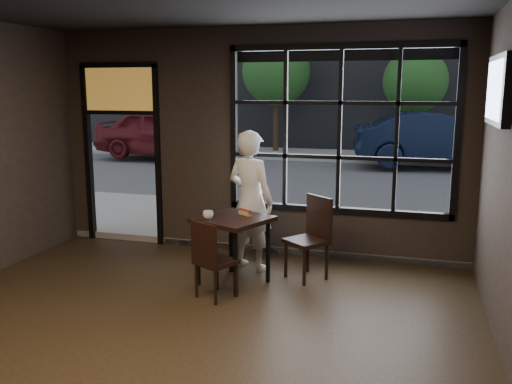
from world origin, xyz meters
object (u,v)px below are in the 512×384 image
(chair_near, at_px, (216,259))
(man, at_px, (250,201))
(cafe_table, at_px, (233,250))
(navy_car, at_px, (437,139))

(chair_near, bearing_deg, man, -66.94)
(chair_near, distance_m, man, 1.19)
(man, bearing_deg, chair_near, 105.07)
(cafe_table, height_order, man, man)
(cafe_table, relative_size, chair_near, 0.92)
(man, xyz_separation_m, navy_car, (2.70, 10.12, -0.03))
(cafe_table, height_order, navy_car, navy_car)
(cafe_table, distance_m, chair_near, 0.48)
(navy_car, bearing_deg, chair_near, 157.24)
(cafe_table, distance_m, navy_car, 11.09)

